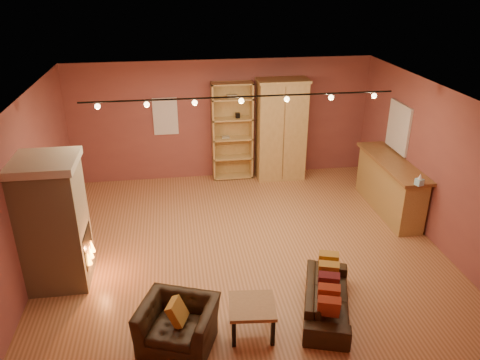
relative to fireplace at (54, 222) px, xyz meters
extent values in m
plane|color=#955A35|center=(3.04, 0.60, -1.06)|extent=(7.00, 7.00, 0.00)
plane|color=brown|center=(3.04, 0.60, 1.74)|extent=(7.00, 7.00, 0.00)
cube|color=brown|center=(3.04, 3.85, 0.34)|extent=(7.00, 0.02, 2.80)
cube|color=brown|center=(-0.46, 0.60, 0.34)|extent=(0.02, 6.50, 2.80)
cube|color=brown|center=(6.54, 0.60, 0.34)|extent=(0.02, 6.50, 2.80)
cube|color=#C3B187|center=(-0.01, 0.00, -0.06)|extent=(0.90, 0.90, 2.00)
cube|color=beige|center=(-0.01, 0.00, 1.00)|extent=(0.98, 0.98, 0.12)
cube|color=black|center=(0.40, 0.00, -0.46)|extent=(0.10, 0.65, 0.55)
cone|color=orange|center=(0.46, 0.00, -0.58)|extent=(0.10, 0.10, 0.22)
cube|color=silver|center=(1.74, 3.83, 0.49)|extent=(0.56, 0.04, 0.86)
cube|color=tan|center=(3.26, 3.83, 0.10)|extent=(0.95, 0.04, 2.32)
cube|color=tan|center=(2.81, 3.67, 0.10)|extent=(0.04, 0.37, 2.32)
cube|color=tan|center=(3.72, 3.67, 0.10)|extent=(0.04, 0.37, 2.32)
cube|color=gray|center=(3.10, 3.67, -0.03)|extent=(0.18, 0.12, 0.05)
cube|color=black|center=(3.39, 3.67, 0.49)|extent=(0.10, 0.10, 0.12)
cube|color=tan|center=(3.26, 3.67, -1.02)|extent=(0.95, 0.37, 0.04)
cube|color=tan|center=(3.26, 3.67, -0.53)|extent=(0.95, 0.37, 0.03)
cube|color=tan|center=(3.26, 3.67, -0.06)|extent=(0.95, 0.37, 0.04)
cube|color=tan|center=(3.26, 3.67, 0.41)|extent=(0.95, 0.37, 0.04)
cube|color=tan|center=(3.26, 3.67, 0.89)|extent=(0.95, 0.37, 0.04)
cube|color=tan|center=(3.26, 3.67, 1.24)|extent=(0.95, 0.37, 0.04)
cube|color=tan|center=(4.40, 3.55, 0.10)|extent=(1.11, 0.61, 2.33)
cube|color=brown|center=(4.40, 3.25, 0.10)|extent=(0.02, 0.01, 2.23)
cube|color=tan|center=(4.40, 3.55, 1.29)|extent=(1.17, 0.67, 0.06)
cube|color=tan|center=(6.24, 1.52, -0.54)|extent=(0.50, 2.19, 1.05)
cube|color=brown|center=(6.24, 1.52, 0.01)|extent=(0.62, 2.31, 0.06)
cube|color=#95D4EE|center=(6.19, 0.37, 0.10)|extent=(0.15, 0.15, 0.12)
cone|color=white|center=(6.19, 0.37, 0.21)|extent=(0.08, 0.08, 0.10)
cube|color=silver|center=(6.51, 2.00, 0.59)|extent=(0.05, 0.90, 1.00)
imported|color=black|center=(3.98, -1.38, -0.74)|extent=(0.95, 1.69, 0.63)
cube|color=#9F371F|center=(3.81, -1.91, -0.53)|extent=(0.36, 0.31, 0.36)
cube|color=#9F371F|center=(3.90, -1.64, -0.53)|extent=(0.36, 0.31, 0.36)
cube|color=maroon|center=(3.98, -1.38, -0.53)|extent=(0.36, 0.31, 0.36)
cube|color=#B37E2E|center=(4.07, -1.12, -0.53)|extent=(0.36, 0.31, 0.36)
cube|color=#B37E2E|center=(4.15, -0.86, -0.53)|extent=(0.36, 0.31, 0.36)
imported|color=black|center=(1.81, -1.72, -0.63)|extent=(1.14, 0.94, 0.85)
cube|color=#B37E2E|center=(1.81, -1.72, -0.53)|extent=(0.33, 0.36, 0.34)
cube|color=brown|center=(2.82, -1.65, -0.61)|extent=(0.68, 0.68, 0.05)
cube|color=black|center=(2.56, -1.91, -0.85)|extent=(0.05, 0.05, 0.42)
cube|color=black|center=(3.08, -1.91, -0.85)|extent=(0.05, 0.05, 0.42)
cube|color=black|center=(2.56, -1.39, -0.85)|extent=(0.05, 0.05, 0.42)
cube|color=black|center=(3.08, -1.39, -0.85)|extent=(0.05, 0.05, 0.42)
cylinder|color=black|center=(3.04, 0.80, 1.66)|extent=(5.20, 0.03, 0.03)
sphere|color=#FFD88C|center=(0.74, 0.80, 1.59)|extent=(0.09, 0.09, 0.09)
sphere|color=#FFD88C|center=(1.51, 0.80, 1.59)|extent=(0.09, 0.09, 0.09)
sphere|color=#FFD88C|center=(2.27, 0.80, 1.59)|extent=(0.09, 0.09, 0.09)
sphere|color=#FFD88C|center=(3.04, 0.80, 1.59)|extent=(0.09, 0.09, 0.09)
sphere|color=#FFD88C|center=(3.81, 0.80, 1.59)|extent=(0.09, 0.09, 0.09)
sphere|color=#FFD88C|center=(4.57, 0.80, 1.59)|extent=(0.09, 0.09, 0.09)
sphere|color=#FFD88C|center=(5.34, 0.80, 1.59)|extent=(0.09, 0.09, 0.09)
camera|label=1|loc=(1.91, -6.65, 3.57)|focal=35.00mm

